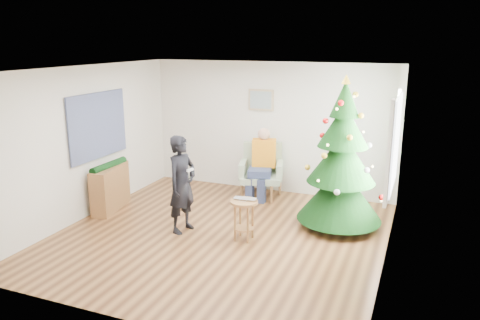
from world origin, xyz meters
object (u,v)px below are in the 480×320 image
at_px(stool, 244,220).
at_px(console, 110,188).
at_px(armchair, 261,177).
at_px(christmas_tree, 342,161).
at_px(standing_man, 182,184).

relative_size(stool, console, 0.64).
bearing_deg(armchair, christmas_tree, -45.01).
relative_size(christmas_tree, stool, 3.93).
bearing_deg(standing_man, stool, -76.58).
bearing_deg(standing_man, christmas_tree, -52.58).
height_order(standing_man, console, standing_man).
relative_size(christmas_tree, standing_man, 1.59).
relative_size(christmas_tree, armchair, 2.41).
bearing_deg(stool, standing_man, -178.08).
relative_size(standing_man, console, 1.57).
xyz_separation_m(christmas_tree, armchair, (-1.70, 0.98, -0.74)).
bearing_deg(console, standing_man, -23.40).
distance_m(stool, console, 2.76).
height_order(armchair, console, armchair).
height_order(stool, armchair, armchair).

